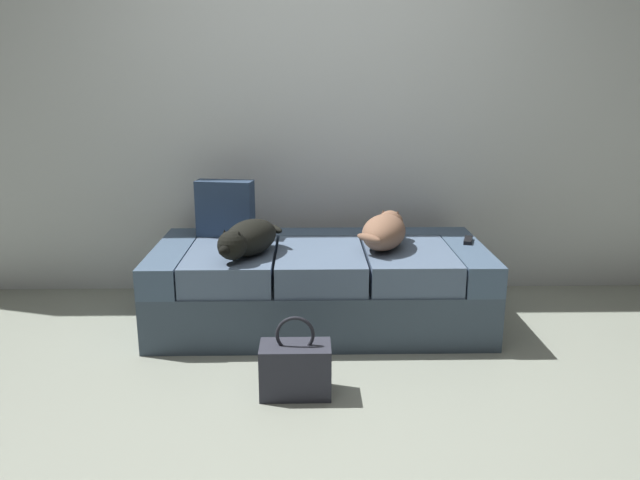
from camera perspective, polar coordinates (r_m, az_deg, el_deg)
name	(u,v)px	position (r m, az deg, el deg)	size (l,w,h in m)	color
ground_plane	(325,416)	(2.71, 0.45, -16.12)	(10.00, 10.00, 0.00)	gray
back_wall	(318,77)	(4.04, -0.21, 14.92)	(6.40, 0.10, 2.80)	silver
couch	(320,285)	(3.57, -0.02, -4.19)	(1.89, 0.90, 0.46)	#3C4B5B
dog_dark	(248,238)	(3.32, -6.76, 0.14)	(0.38, 0.53, 0.19)	black
dog_tan	(385,231)	(3.48, 6.07, 0.88)	(0.35, 0.55, 0.19)	#845E48
tv_remote	(468,240)	(3.69, 13.63, -0.02)	(0.04, 0.15, 0.02)	black
throw_pillow	(225,209)	(3.74, -8.82, 2.91)	(0.34, 0.12, 0.34)	navy
handbag	(295,368)	(2.83, -2.30, -11.86)	(0.32, 0.18, 0.38)	#2D2F3B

